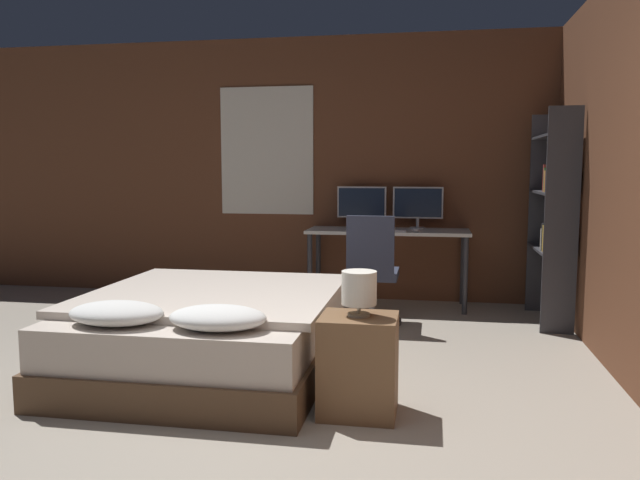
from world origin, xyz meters
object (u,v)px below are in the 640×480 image
(bedside_lamp, at_px, (359,289))
(monitor_left, at_px, (362,204))
(bed, at_px, (210,332))
(office_chair, at_px, (372,281))
(bookshelf, at_px, (554,209))
(desk, at_px, (388,240))
(monitor_right, at_px, (418,205))
(nightstand, at_px, (359,365))
(computer_mouse, at_px, (416,230))
(keyboard, at_px, (387,231))

(bedside_lamp, bearing_deg, monitor_left, 96.18)
(bed, relative_size, office_chair, 1.97)
(bedside_lamp, bearing_deg, bookshelf, 58.31)
(desk, distance_m, monitor_right, 0.47)
(bed, distance_m, desk, 2.46)
(nightstand, height_order, computer_mouse, computer_mouse)
(nightstand, bearing_deg, bed, 151.86)
(bed, xyz_separation_m, monitor_right, (1.32, 2.38, 0.73))
(monitor_left, bearing_deg, bedside_lamp, -83.82)
(bedside_lamp, distance_m, bookshelf, 2.72)
(office_chair, bearing_deg, nightstand, -86.52)
(nightstand, height_order, bedside_lamp, bedside_lamp)
(monitor_right, bearing_deg, nightstand, -94.73)
(bedside_lamp, bearing_deg, desk, 90.78)
(bookshelf, bearing_deg, monitor_left, 159.42)
(nightstand, xyz_separation_m, desk, (-0.04, 2.77, 0.39))
(bed, relative_size, bookshelf, 1.03)
(nightstand, xyz_separation_m, bookshelf, (1.42, 2.30, 0.73))
(monitor_right, relative_size, keyboard, 1.35)
(nightstand, bearing_deg, computer_mouse, 84.81)
(bed, distance_m, bookshelf, 3.12)
(keyboard, bearing_deg, bedside_lamp, -89.17)
(nightstand, relative_size, desk, 0.35)
(desk, height_order, monitor_right, monitor_right)
(nightstand, distance_m, bedside_lamp, 0.43)
(bed, height_order, bedside_lamp, bedside_lamp)
(monitor_right, xyz_separation_m, bookshelf, (1.17, -0.65, 0.01))
(monitor_left, bearing_deg, computer_mouse, -32.46)
(desk, relative_size, monitor_right, 3.19)
(monitor_right, relative_size, bookshelf, 0.27)
(bed, relative_size, bedside_lamp, 7.64)
(office_chair, bearing_deg, monitor_right, 68.99)
(desk, bearing_deg, nightstand, -89.22)
(desk, bearing_deg, office_chair, -96.18)
(monitor_right, bearing_deg, computer_mouse, -91.28)
(desk, height_order, computer_mouse, computer_mouse)
(keyboard, bearing_deg, bookshelf, -11.61)
(bedside_lamp, height_order, computer_mouse, bedside_lamp)
(nightstand, bearing_deg, bookshelf, 58.31)
(bedside_lamp, xyz_separation_m, computer_mouse, (0.24, 2.60, 0.07))
(monitor_right, distance_m, keyboard, 0.51)
(nightstand, xyz_separation_m, office_chair, (-0.12, 2.00, 0.11))
(monitor_right, bearing_deg, monitor_left, 180.00)
(desk, height_order, office_chair, office_chair)
(bed, bearing_deg, office_chair, 56.25)
(keyboard, xyz_separation_m, bookshelf, (1.46, -0.30, 0.24))
(bookshelf, bearing_deg, monitor_right, 150.95)
(monitor_left, relative_size, computer_mouse, 7.06)
(desk, distance_m, keyboard, 0.20)
(monitor_left, relative_size, office_chair, 0.51)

